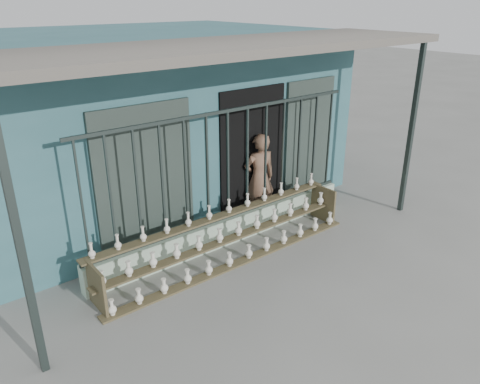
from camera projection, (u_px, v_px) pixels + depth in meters
ground at (282, 275)px, 6.91m from camera, size 60.00×60.00×0.00m
workshop_building at (140, 114)px, 9.33m from camera, size 7.40×6.60×3.21m
parapet_wall at (229, 230)px, 7.76m from camera, size 5.00×0.20×0.45m
security_fence at (228, 166)px, 7.32m from camera, size 5.00×0.04×1.80m
shelf_rack at (230, 237)px, 7.24m from camera, size 4.50×0.68×0.85m
elderly_woman at (259, 178)px, 8.32m from camera, size 0.67×0.51×1.63m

